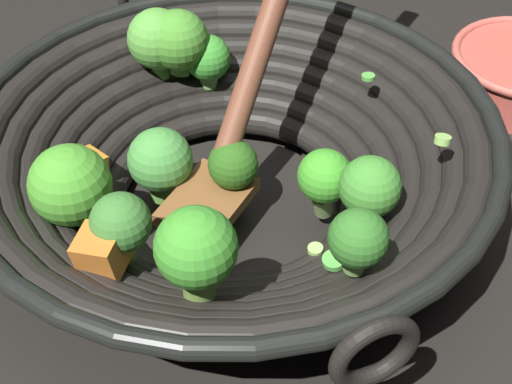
% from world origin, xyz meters
% --- Properties ---
extents(ground_plane, '(4.00, 4.00, 0.00)m').
position_xyz_m(ground_plane, '(0.00, 0.00, 0.00)').
color(ground_plane, black).
extents(wok, '(0.40, 0.40, 0.29)m').
position_xyz_m(wok, '(-0.00, -0.00, 0.06)').
color(wok, black).
rests_on(wok, ground).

